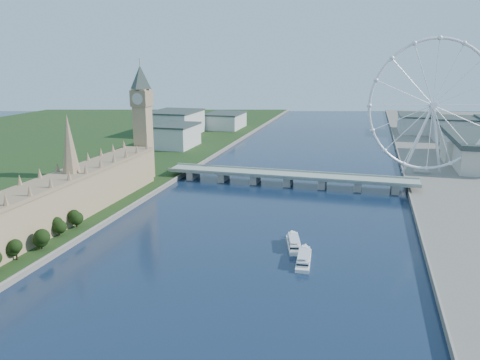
% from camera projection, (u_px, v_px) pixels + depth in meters
% --- Properties ---
extents(parliament_range, '(24.00, 200.00, 70.00)m').
position_uv_depth(parliament_range, '(74.00, 193.00, 321.86)').
color(parliament_range, tan).
rests_on(parliament_range, ground).
extents(big_ben, '(20.02, 20.02, 110.00)m').
position_uv_depth(big_ben, '(142.00, 108.00, 410.63)').
color(big_ben, tan).
rests_on(big_ben, ground).
extents(westminster_bridge, '(220.00, 22.00, 9.50)m').
position_uv_depth(westminster_bridge, '(289.00, 177.00, 413.63)').
color(westminster_bridge, gray).
rests_on(westminster_bridge, ground).
extents(london_eye, '(113.60, 39.12, 124.30)m').
position_uv_depth(london_eye, '(433.00, 106.00, 419.19)').
color(london_eye, silver).
rests_on(london_eye, ground).
extents(county_hall, '(54.00, 144.00, 35.00)m').
position_uv_depth(county_hall, '(473.00, 165.00, 492.10)').
color(county_hall, beige).
rests_on(county_hall, ground).
extents(city_skyline, '(505.00, 280.00, 32.00)m').
position_uv_depth(city_skyline, '(348.00, 127.00, 643.89)').
color(city_skyline, beige).
rests_on(city_skyline, ground).
extents(tour_boat_near, '(14.63, 30.76, 6.59)m').
position_uv_depth(tour_boat_near, '(294.00, 247.00, 277.32)').
color(tour_boat_near, white).
rests_on(tour_boat_near, ground).
extents(tour_boat_far, '(9.98, 30.68, 6.67)m').
position_uv_depth(tour_boat_far, '(303.00, 263.00, 255.84)').
color(tour_boat_far, silver).
rests_on(tour_boat_far, ground).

